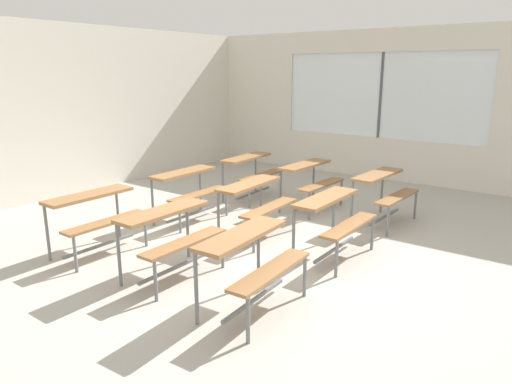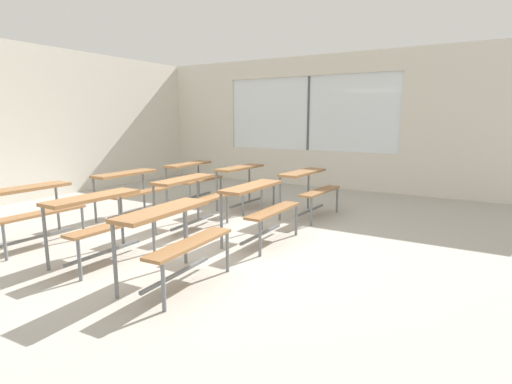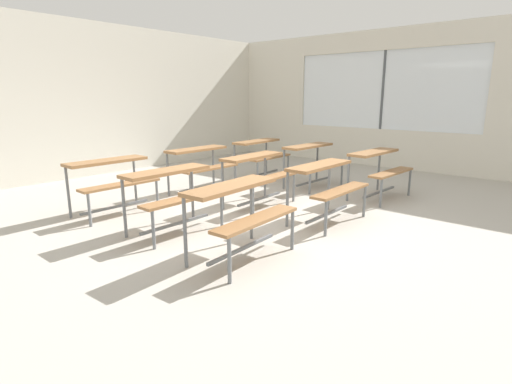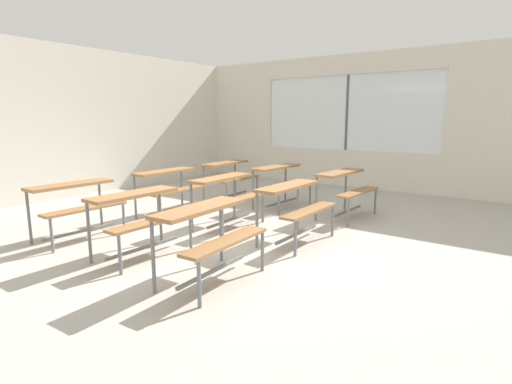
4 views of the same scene
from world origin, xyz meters
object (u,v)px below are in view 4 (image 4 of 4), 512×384
(desk_bench_r0c2, at_px, (346,183))
(desk_bench_r2c2, at_px, (230,171))
(desk_bench_r1c0, at_px, (140,209))
(desk_bench_r1c2, at_px, (281,176))
(desk_bench_r0c1, at_px, (295,199))
(desk_bench_r1c1, at_px, (227,189))
(desk_bench_r0c0, at_px, (209,226))
(desk_bench_r2c0, at_px, (76,197))
(desk_bench_r2c1, at_px, (169,182))

(desk_bench_r0c2, height_order, desk_bench_r2c2, same)
(desk_bench_r1c0, xyz_separation_m, desk_bench_r1c2, (3.13, 0.06, 0.00))
(desk_bench_r1c0, height_order, desk_bench_r2c2, same)
(desk_bench_r0c1, height_order, desk_bench_r0c2, same)
(desk_bench_r0c2, bearing_deg, desk_bench_r1c1, 146.13)
(desk_bench_r0c2, xyz_separation_m, desk_bench_r2c2, (-0.04, 2.39, 0.00))
(desk_bench_r1c1, bearing_deg, desk_bench_r0c0, -147.35)
(desk_bench_r2c0, distance_m, desk_bench_r2c1, 1.62)
(desk_bench_r0c2, xyz_separation_m, desk_bench_r1c0, (-3.12, 1.17, 0.00))
(desk_bench_r2c0, height_order, desk_bench_r2c1, same)
(desk_bench_r1c0, distance_m, desk_bench_r2c2, 3.32)
(desk_bench_r0c2, relative_size, desk_bench_r2c0, 1.02)
(desk_bench_r0c2, distance_m, desk_bench_r1c1, 1.95)
(desk_bench_r2c1, xyz_separation_m, desk_bench_r2c2, (1.54, -0.01, 0.00))
(desk_bench_r2c2, bearing_deg, desk_bench_r0c1, -125.41)
(desk_bench_r2c0, bearing_deg, desk_bench_r1c0, -86.18)
(desk_bench_r0c2, relative_size, desk_bench_r2c2, 1.01)
(desk_bench_r1c0, relative_size, desk_bench_r1c2, 0.98)
(desk_bench_r1c2, distance_m, desk_bench_r2c2, 1.16)
(desk_bench_r0c2, height_order, desk_bench_r1c1, same)
(desk_bench_r0c1, bearing_deg, desk_bench_r0c0, 178.80)
(desk_bench_r1c1, bearing_deg, desk_bench_r2c1, 88.11)
(desk_bench_r1c0, bearing_deg, desk_bench_r0c0, -92.86)
(desk_bench_r0c2, distance_m, desk_bench_r2c0, 4.00)
(desk_bench_r1c1, xyz_separation_m, desk_bench_r2c2, (1.53, 1.22, 0.00))
(desk_bench_r0c2, relative_size, desk_bench_r2c1, 1.02)
(desk_bench_r1c1, xyz_separation_m, desk_bench_r1c2, (1.57, 0.06, 0.00))
(desk_bench_r0c1, distance_m, desk_bench_r2c1, 2.40)
(desk_bench_r1c2, height_order, desk_bench_r2c1, same)
(desk_bench_r0c0, height_order, desk_bench_r1c1, same)
(desk_bench_r0c0, bearing_deg, desk_bench_r0c1, -3.77)
(desk_bench_r1c0, xyz_separation_m, desk_bench_r2c1, (1.55, 1.23, 0.00))
(desk_bench_r1c1, relative_size, desk_bench_r2c0, 1.01)
(desk_bench_r2c0, bearing_deg, desk_bench_r0c2, -36.30)
(desk_bench_r1c2, xyz_separation_m, desk_bench_r2c0, (-3.20, 1.17, 0.00))
(desk_bench_r1c0, distance_m, desk_bench_r1c2, 3.13)
(desk_bench_r2c2, bearing_deg, desk_bench_r0c2, -91.42)
(desk_bench_r2c0, xyz_separation_m, desk_bench_r2c2, (3.15, -0.02, 0.00))
(desk_bench_r0c2, height_order, desk_bench_r1c0, same)
(desk_bench_r0c1, xyz_separation_m, desk_bench_r1c2, (1.60, 1.23, 0.00))
(desk_bench_r0c2, relative_size, desk_bench_r1c2, 1.00)
(desk_bench_r0c2, bearing_deg, desk_bench_r2c2, 93.83)
(desk_bench_r0c1, relative_size, desk_bench_r1c2, 0.98)
(desk_bench_r0c0, relative_size, desk_bench_r1c2, 1.00)
(desk_bench_r2c0, bearing_deg, desk_bench_r0c1, -55.63)
(desk_bench_r1c1, distance_m, desk_bench_r1c2, 1.57)
(desk_bench_r0c0, distance_m, desk_bench_r1c1, 1.99)
(desk_bench_r0c2, bearing_deg, desk_bench_r0c0, -177.62)
(desk_bench_r2c0, height_order, desk_bench_r2c2, same)
(desk_bench_r0c2, distance_m, desk_bench_r1c2, 1.23)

